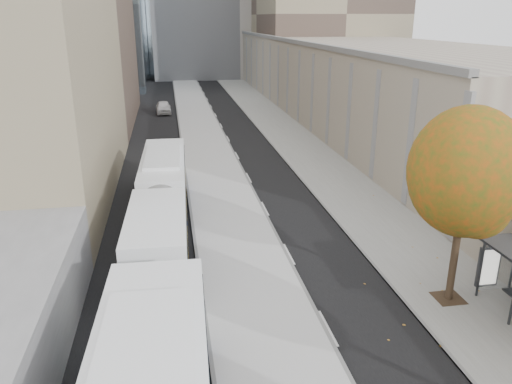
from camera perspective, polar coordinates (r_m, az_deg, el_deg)
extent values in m
cube|color=silver|center=(39.09, -5.25, 3.75)|extent=(4.25, 150.00, 0.15)
cube|color=gray|center=(40.49, 6.13, 4.22)|extent=(4.75, 150.00, 0.08)
cube|color=gray|center=(70.50, 8.86, 13.78)|extent=(18.00, 92.00, 8.00)
cylinder|color=black|center=(20.68, 21.66, -7.35)|extent=(0.28, 0.28, 3.24)
sphere|color=#1D5315|center=(19.43, 22.94, 2.12)|extent=(4.20, 4.20, 4.20)
cube|color=white|center=(26.42, -10.68, -1.16)|extent=(2.95, 17.02, 2.83)
cube|color=black|center=(26.25, -10.75, -0.10)|extent=(2.99, 16.34, 0.98)
cube|color=#05834A|center=(18.88, -10.72, -10.98)|extent=(1.79, 0.11, 1.09)
imported|color=silver|center=(59.48, -10.54, 9.49)|extent=(1.76, 4.14, 1.40)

